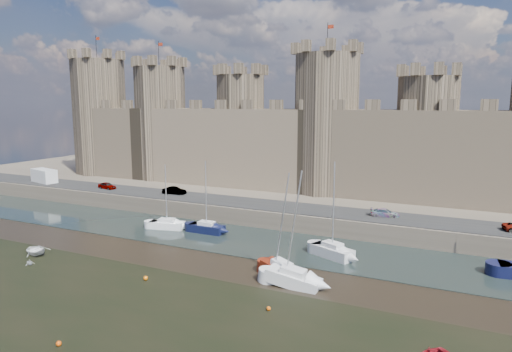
# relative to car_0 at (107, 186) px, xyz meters

# --- Properties ---
(ground) EXTENTS (160.00, 160.00, 0.00)m
(ground) POSITION_rel_car_0_xyz_m (33.20, -33.54, -3.12)
(ground) COLOR black
(ground) RESTS_ON ground
(water_channel) EXTENTS (160.00, 12.00, 0.08)m
(water_channel) POSITION_rel_car_0_xyz_m (33.20, -9.54, -3.08)
(water_channel) COLOR black
(water_channel) RESTS_ON ground
(quay) EXTENTS (160.00, 60.00, 2.50)m
(quay) POSITION_rel_car_0_xyz_m (33.20, 26.46, -1.87)
(quay) COLOR #4C443A
(quay) RESTS_ON ground
(road) EXTENTS (160.00, 7.00, 0.10)m
(road) POSITION_rel_car_0_xyz_m (33.20, 0.46, -0.57)
(road) COLOR black
(road) RESTS_ON quay
(castle) EXTENTS (108.50, 11.00, 29.00)m
(castle) POSITION_rel_car_0_xyz_m (32.56, 14.46, 8.55)
(castle) COLOR #42382B
(castle) RESTS_ON quay
(car_0) EXTENTS (3.80, 1.98, 1.24)m
(car_0) POSITION_rel_car_0_xyz_m (0.00, 0.00, 0.00)
(car_0) COLOR gray
(car_0) RESTS_ON quay
(car_1) EXTENTS (4.08, 1.86, 1.30)m
(car_1) POSITION_rel_car_0_xyz_m (13.54, 1.10, 0.03)
(car_1) COLOR gray
(car_1) RESTS_ON quay
(car_2) EXTENTS (3.96, 2.17, 1.09)m
(car_2) POSITION_rel_car_0_xyz_m (47.80, 0.79, -0.07)
(car_2) COLOR gray
(car_2) RESTS_ON quay
(van) EXTENTS (6.31, 3.72, 2.58)m
(van) POSITION_rel_car_0_xyz_m (-15.61, -0.04, 0.67)
(van) COLOR silver
(van) RESTS_ON quay
(sailboat_0) EXTENTS (5.17, 2.96, 9.09)m
(sailboat_0) POSITION_rel_car_0_xyz_m (19.64, -9.35, -2.39)
(sailboat_0) COLOR white
(sailboat_0) RESTS_ON ground
(sailboat_1) EXTENTS (4.93, 1.93, 9.85)m
(sailboat_1) POSITION_rel_car_0_xyz_m (25.75, -8.69, -2.33)
(sailboat_1) COLOR black
(sailboat_1) RESTS_ON ground
(sailboat_2) EXTENTS (5.48, 3.90, 11.03)m
(sailboat_2) POSITION_rel_car_0_xyz_m (44.05, -11.11, -2.26)
(sailboat_2) COLOR silver
(sailboat_2) RESTS_ON ground
(sailboat_4) EXTENTS (5.00, 3.30, 10.90)m
(sailboat_4) POSITION_rel_car_0_xyz_m (41.05, -19.10, -2.33)
(sailboat_4) COLOR maroon
(sailboat_4) RESTS_ON ground
(sailboat_5) EXTENTS (5.32, 2.12, 11.44)m
(sailboat_5) POSITION_rel_car_0_xyz_m (42.90, -20.70, -2.31)
(sailboat_5) COLOR silver
(sailboat_5) RESTS_ON ground
(dinghy_3) EXTENTS (1.33, 1.20, 0.62)m
(dinghy_3) POSITION_rel_car_0_xyz_m (14.67, -27.63, -2.81)
(dinghy_3) COLOR silver
(dinghy_3) RESTS_ON ground
(dinghy_6) EXTENTS (4.51, 3.89, 0.78)m
(dinghy_6) POSITION_rel_car_0_xyz_m (11.99, -24.76, -2.73)
(dinghy_6) COLOR silver
(dinghy_6) RESTS_ON ground
(buoy_1) EXTENTS (0.47, 0.47, 0.47)m
(buoy_1) POSITION_rel_car_0_xyz_m (29.03, -25.72, -2.88)
(buoy_1) COLOR orange
(buoy_1) RESTS_ON ground
(buoy_2) EXTENTS (0.42, 0.42, 0.42)m
(buoy_2) POSITION_rel_car_0_xyz_m (31.33, -38.46, -2.91)
(buoy_2) COLOR #C94508
(buoy_2) RESTS_ON ground
(buoy_3) EXTENTS (0.38, 0.38, 0.38)m
(buoy_3) POSITION_rel_car_0_xyz_m (42.89, -26.60, -2.93)
(buoy_3) COLOR #DC5609
(buoy_3) RESTS_ON ground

